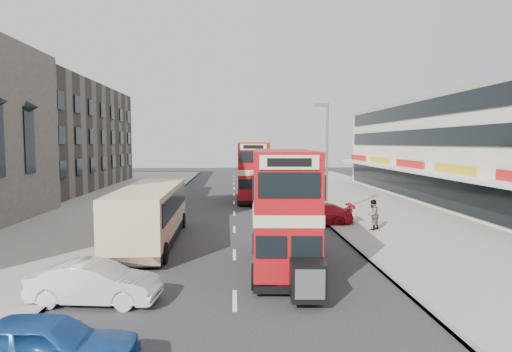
% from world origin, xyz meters
% --- Properties ---
extents(ground, '(160.00, 160.00, 0.00)m').
position_xyz_m(ground, '(0.00, 0.00, 0.00)').
color(ground, '#28282B').
rests_on(ground, ground).
extents(road_surface, '(12.00, 90.00, 0.01)m').
position_xyz_m(road_surface, '(0.00, 20.00, 0.01)').
color(road_surface, '#28282B').
rests_on(road_surface, ground).
extents(pavement_right, '(12.00, 90.00, 0.15)m').
position_xyz_m(pavement_right, '(12.00, 20.00, 0.07)').
color(pavement_right, gray).
rests_on(pavement_right, ground).
extents(pavement_left, '(12.00, 90.00, 0.15)m').
position_xyz_m(pavement_left, '(-12.00, 20.00, 0.07)').
color(pavement_left, gray).
rests_on(pavement_left, ground).
extents(kerb_left, '(0.20, 90.00, 0.16)m').
position_xyz_m(kerb_left, '(-6.10, 20.00, 0.07)').
color(kerb_left, gray).
rests_on(kerb_left, ground).
extents(kerb_right, '(0.20, 90.00, 0.16)m').
position_xyz_m(kerb_right, '(6.10, 20.00, 0.07)').
color(kerb_right, gray).
rests_on(kerb_right, ground).
extents(brick_terrace, '(14.00, 28.00, 12.00)m').
position_xyz_m(brick_terrace, '(-22.00, 38.00, 6.00)').
color(brick_terrace, '#66594C').
rests_on(brick_terrace, ground).
extents(commercial_row, '(9.90, 46.20, 9.30)m').
position_xyz_m(commercial_row, '(19.95, 22.00, 4.70)').
color(commercial_row, beige).
rests_on(commercial_row, ground).
extents(street_lamp, '(1.00, 0.20, 8.12)m').
position_xyz_m(street_lamp, '(6.52, 18.00, 4.78)').
color(street_lamp, slate).
rests_on(street_lamp, ground).
extents(bus_main, '(2.91, 8.95, 4.86)m').
position_xyz_m(bus_main, '(2.08, 5.79, 2.56)').
color(bus_main, black).
rests_on(bus_main, ground).
extents(bus_second, '(3.38, 9.61, 5.19)m').
position_xyz_m(bus_second, '(2.00, 26.98, 2.73)').
color(bus_second, black).
rests_on(bus_second, ground).
extents(coach, '(2.90, 10.62, 2.80)m').
position_xyz_m(coach, '(-4.45, 10.64, 1.65)').
color(coach, black).
rests_on(coach, ground).
extents(car_left_near, '(4.27, 1.77, 1.45)m').
position_xyz_m(car_left_near, '(-4.33, -2.54, 0.72)').
color(car_left_near, '#1C4D9A').
rests_on(car_left_near, ground).
extents(car_left_front, '(4.37, 1.94, 1.40)m').
position_xyz_m(car_left_front, '(-4.63, 2.00, 0.70)').
color(car_left_front, silver).
rests_on(car_left_front, ground).
extents(car_right_a, '(4.97, 2.32, 1.40)m').
position_xyz_m(car_right_a, '(5.26, 15.16, 0.70)').
color(car_right_a, '#A8101D').
rests_on(car_right_a, ground).
extents(car_right_b, '(4.02, 1.97, 1.10)m').
position_xyz_m(car_right_b, '(4.53, 20.65, 0.55)').
color(car_right_b, '#CA7014').
rests_on(car_right_b, ground).
extents(car_right_c, '(4.44, 2.28, 1.45)m').
position_xyz_m(car_right_c, '(5.00, 31.44, 0.72)').
color(car_right_c, teal).
rests_on(car_right_c, ground).
extents(pedestrian_near, '(0.81, 0.77, 1.83)m').
position_xyz_m(pedestrian_near, '(8.26, 12.79, 1.07)').
color(pedestrian_near, gray).
rests_on(pedestrian_near, pavement_right).
extents(cyclist, '(0.72, 1.80, 2.30)m').
position_xyz_m(cyclist, '(4.70, 18.06, 0.80)').
color(cyclist, gray).
rests_on(cyclist, ground).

